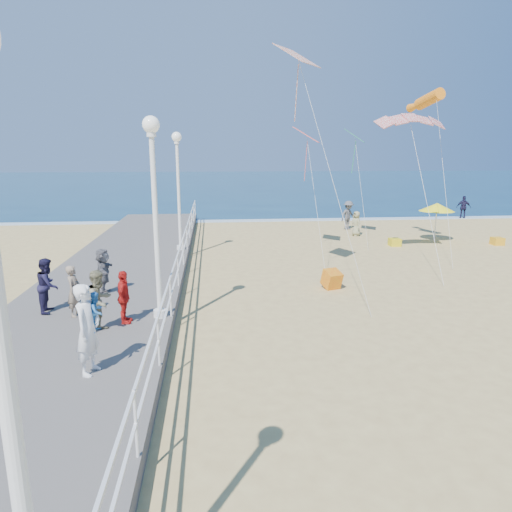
{
  "coord_description": "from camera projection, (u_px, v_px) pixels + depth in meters",
  "views": [
    {
      "loc": [
        -3.88,
        -12.09,
        4.8
      ],
      "look_at": [
        -2.5,
        2.0,
        1.6
      ],
      "focal_mm": 32.0,
      "sensor_mm": 36.0,
      "label": 1
    }
  ],
  "objects": [
    {
      "name": "ground",
      "position": [
        349.0,
        323.0,
        13.16
      ],
      "size": [
        160.0,
        160.0,
        0.0
      ],
      "primitive_type": "plane",
      "color": "tan",
      "rests_on": "ground"
    },
    {
      "name": "ocean",
      "position": [
        234.0,
        182.0,
        76.25
      ],
      "size": [
        160.0,
        90.0,
        0.05
      ],
      "primitive_type": "cube",
      "color": "#0C314D",
      "rests_on": "ground"
    },
    {
      "name": "surf_line",
      "position": [
        265.0,
        220.0,
        33.05
      ],
      "size": [
        160.0,
        1.2,
        0.04
      ],
      "primitive_type": "cube",
      "color": "white",
      "rests_on": "ground"
    },
    {
      "name": "boardwalk",
      "position": [
        81.0,
        326.0,
        12.4
      ],
      "size": [
        5.0,
        44.0,
        0.4
      ],
      "primitive_type": "cube",
      "color": "#67625D",
      "rests_on": "ground"
    },
    {
      "name": "railing",
      "position": [
        170.0,
        287.0,
        12.4
      ],
      "size": [
        0.05,
        42.0,
        0.55
      ],
      "color": "white",
      "rests_on": "boardwalk"
    },
    {
      "name": "lamp_post_mid",
      "position": [
        155.0,
        198.0,
        11.84
      ],
      "size": [
        0.44,
        0.44,
        5.32
      ],
      "color": "white",
      "rests_on": "boardwalk"
    },
    {
      "name": "lamp_post_far",
      "position": [
        178.0,
        179.0,
        20.58
      ],
      "size": [
        0.44,
        0.44,
        5.32
      ],
      "color": "white",
      "rests_on": "boardwalk"
    },
    {
      "name": "woman_holding_toddler",
      "position": [
        88.0,
        329.0,
        9.15
      ],
      "size": [
        0.6,
        0.78,
        1.89
      ],
      "primitive_type": "imported",
      "rotation": [
        0.0,
        0.0,
        1.33
      ],
      "color": "white",
      "rests_on": "boardwalk"
    },
    {
      "name": "toddler_held",
      "position": [
        96.0,
        311.0,
        9.24
      ],
      "size": [
        0.4,
        0.47,
        0.83
      ],
      "primitive_type": "imported",
      "rotation": [
        0.0,
        0.0,
        1.33
      ],
      "color": "#3683CD",
      "rests_on": "boardwalk"
    },
    {
      "name": "spectator_1",
      "position": [
        99.0,
        301.0,
        11.36
      ],
      "size": [
        0.89,
        0.96,
        1.59
      ],
      "primitive_type": "imported",
      "rotation": [
        0.0,
        0.0,
        1.1
      ],
      "color": "#817B59",
      "rests_on": "boardwalk"
    },
    {
      "name": "spectator_3",
      "position": [
        124.0,
        297.0,
        11.94
      ],
      "size": [
        0.37,
        0.84,
        1.42
      ],
      "primitive_type": "imported",
      "rotation": [
        0.0,
        0.0,
        1.54
      ],
      "color": "red",
      "rests_on": "boardwalk"
    },
    {
      "name": "spectator_5",
      "position": [
        103.0,
        271.0,
        14.5
      ],
      "size": [
        0.56,
        1.39,
        1.46
      ],
      "primitive_type": "imported",
      "rotation": [
        0.0,
        0.0,
        1.67
      ],
      "color": "#59595E",
      "rests_on": "boardwalk"
    },
    {
      "name": "spectator_6",
      "position": [
        74.0,
        291.0,
        12.48
      ],
      "size": [
        0.39,
        0.55,
        1.43
      ],
      "primitive_type": "imported",
      "rotation": [
        0.0,
        0.0,
        1.47
      ],
      "color": "#84715B",
      "rests_on": "boardwalk"
    },
    {
      "name": "spectator_7",
      "position": [
        48.0,
        285.0,
        12.82
      ],
      "size": [
        0.65,
        0.8,
        1.55
      ],
      "primitive_type": "imported",
      "rotation": [
        0.0,
        0.0,
        1.66
      ],
      "color": "#1A1733",
      "rests_on": "boardwalk"
    },
    {
      "name": "beach_walker_a",
      "position": [
        348.0,
        215.0,
        29.13
      ],
      "size": [
        1.37,
        1.17,
        1.84
      ],
      "primitive_type": "imported",
      "rotation": [
        0.0,
        0.0,
        0.5
      ],
      "color": "#505155",
      "rests_on": "ground"
    },
    {
      "name": "beach_walker_b",
      "position": [
        464.0,
        207.0,
        33.91
      ],
      "size": [
        1.08,
        0.75,
        1.7
      ],
      "primitive_type": "imported",
      "rotation": [
        0.0,
        0.0,
        2.77
      ],
      "color": "#1B1836",
      "rests_on": "ground"
    },
    {
      "name": "beach_walker_c",
      "position": [
        356.0,
        224.0,
        26.94
      ],
      "size": [
        0.67,
        0.83,
        1.46
      ],
      "primitive_type": "imported",
      "rotation": [
        0.0,
        0.0,
        -1.24
      ],
      "color": "#989669",
      "rests_on": "ground"
    },
    {
      "name": "box_kite",
      "position": [
        332.0,
        281.0,
        16.45
      ],
      "size": [
        0.75,
        0.85,
        0.74
      ],
      "primitive_type": "cube",
      "rotation": [
        0.31,
        0.0,
        0.32
      ],
      "color": "#D6420C",
      "rests_on": "ground"
    },
    {
      "name": "beach_umbrella",
      "position": [
        437.0,
        207.0,
        24.93
      ],
      "size": [
        1.9,
        1.9,
        2.14
      ],
      "color": "white",
      "rests_on": "ground"
    },
    {
      "name": "beach_chair_left",
      "position": [
        395.0,
        242.0,
        24.1
      ],
      "size": [
        0.55,
        0.55,
        0.4
      ],
      "primitive_type": "cube",
      "color": "yellow",
      "rests_on": "ground"
    },
    {
      "name": "beach_chair_right",
      "position": [
        497.0,
        241.0,
        24.37
      ],
      "size": [
        0.55,
        0.55,
        0.4
      ],
      "primitive_type": "cube",
      "color": "orange",
      "rests_on": "ground"
    },
    {
      "name": "kite_parafoil",
      "position": [
        411.0,
        118.0,
        19.4
      ],
      "size": [
        3.0,
        0.94,
        0.65
      ],
      "primitive_type": null,
      "rotation": [
        0.44,
        0.0,
        0.0
      ],
      "color": "red"
    },
    {
      "name": "kite_windsock",
      "position": [
        429.0,
        99.0,
        21.63
      ],
      "size": [
        1.03,
        2.81,
        1.11
      ],
      "primitive_type": "cylinder",
      "rotation": [
        1.36,
        0.0,
        0.17
      ],
      "color": "orange"
    },
    {
      "name": "kite_diamond_pink",
      "position": [
        306.0,
        135.0,
        21.21
      ],
      "size": [
        1.52,
        1.64,
        0.71
      ],
      "primitive_type": "cube",
      "rotation": [
        0.54,
        0.0,
        1.27
      ],
      "color": "#FC5F5D"
    },
    {
      "name": "kite_diamond_green",
      "position": [
        355.0,
        136.0,
        24.64
      ],
      "size": [
        1.46,
        1.57,
        0.72
      ],
      "primitive_type": "cube",
      "rotation": [
        0.59,
        0.0,
        1.21
      ],
      "color": "#23A75F"
    },
    {
      "name": "kite_diamond_redwhite",
      "position": [
        297.0,
        56.0,
        15.02
      ],
      "size": [
        1.72,
        1.74,
        0.7
      ],
      "primitive_type": "cube",
      "rotation": [
        0.54,
        0.0,
        0.88
      ],
      "color": "#D34418"
    }
  ]
}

